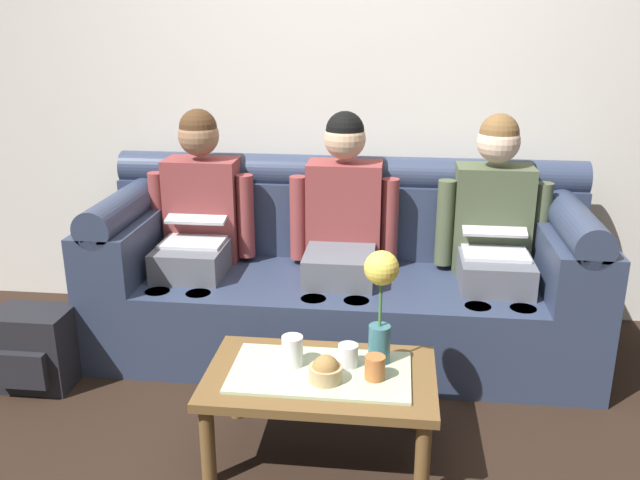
# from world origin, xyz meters

# --- Properties ---
(back_wall_patterned) EXTENTS (6.00, 0.12, 2.90)m
(back_wall_patterned) POSITION_xyz_m (0.00, 1.70, 1.45)
(back_wall_patterned) COLOR silver
(back_wall_patterned) RESTS_ON ground_plane
(couch) EXTENTS (2.48, 0.88, 0.96)m
(couch) POSITION_xyz_m (0.00, 1.17, 0.37)
(couch) COLOR #2D3851
(couch) RESTS_ON ground_plane
(person_left) EXTENTS (0.56, 0.67, 1.22)m
(person_left) POSITION_xyz_m (-0.75, 1.17, 0.66)
(person_left) COLOR #595B66
(person_left) RESTS_ON ground_plane
(person_middle) EXTENTS (0.56, 0.67, 1.22)m
(person_middle) POSITION_xyz_m (0.00, 1.17, 0.66)
(person_middle) COLOR #595B66
(person_middle) RESTS_ON ground_plane
(person_right) EXTENTS (0.56, 0.67, 1.22)m
(person_right) POSITION_xyz_m (0.75, 1.17, 0.66)
(person_right) COLOR #595B66
(person_right) RESTS_ON ground_plane
(coffee_table) EXTENTS (0.89, 0.55, 0.37)m
(coffee_table) POSITION_xyz_m (0.00, 0.20, 0.32)
(coffee_table) COLOR brown
(coffee_table) RESTS_ON ground_plane
(flower_vase) EXTENTS (0.13, 0.13, 0.46)m
(flower_vase) POSITION_xyz_m (0.22, 0.30, 0.66)
(flower_vase) COLOR #336672
(flower_vase) RESTS_ON coffee_table
(snack_bowl) EXTENTS (0.13, 0.13, 0.10)m
(snack_bowl) POSITION_xyz_m (0.03, 0.13, 0.41)
(snack_bowl) COLOR tan
(snack_bowl) RESTS_ON coffee_table
(cup_near_left) EXTENTS (0.08, 0.08, 0.09)m
(cup_near_left) POSITION_xyz_m (0.21, 0.17, 0.42)
(cup_near_left) COLOR #B26633
(cup_near_left) RESTS_ON coffee_table
(cup_near_right) EXTENTS (0.08, 0.08, 0.12)m
(cup_near_right) POSITION_xyz_m (-0.11, 0.23, 0.43)
(cup_near_right) COLOR silver
(cup_near_right) RESTS_ON coffee_table
(cup_far_center) EXTENTS (0.08, 0.08, 0.09)m
(cup_far_center) POSITION_xyz_m (0.10, 0.25, 0.42)
(cup_far_center) COLOR silver
(cup_far_center) RESTS_ON coffee_table
(backpack_left) EXTENTS (0.35, 0.29, 0.38)m
(backpack_left) POSITION_xyz_m (-1.39, 0.57, 0.19)
(backpack_left) COLOR black
(backpack_left) RESTS_ON ground_plane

